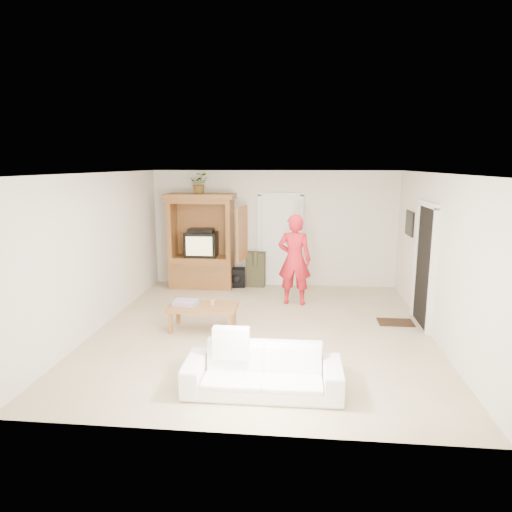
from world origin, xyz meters
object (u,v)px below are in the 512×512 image
Objects in this scene: man at (294,260)px; sofa at (263,370)px; coffee_table at (203,309)px; armoire at (203,247)px.

sofa is at bearing 91.83° from man.
man is at bearing 47.75° from coffee_table.
armoire is 1.17× the size of man.
coffee_table is at bearing -77.91° from armoire.
armoire is 2.35m from man.
armoire is at bearing 102.60° from coffee_table.
armoire is 5.10m from sofa.
sofa is (-0.31, -3.64, -0.62)m from man.
man is 3.71m from sofa.
coffee_table is at bearing 119.76° from sofa.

